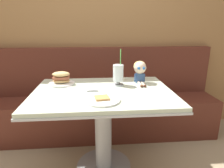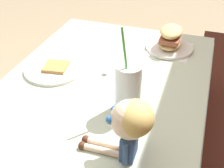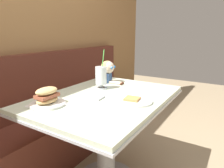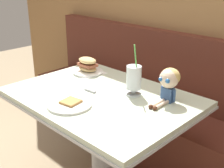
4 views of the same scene
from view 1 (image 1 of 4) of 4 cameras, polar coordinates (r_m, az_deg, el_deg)
The scene contains 8 objects.
wood_panel_wall at distance 2.37m, azimuth -3.73°, elevation 15.52°, with size 4.40×0.08×2.40m, color olive.
booth_bench at distance 2.32m, azimuth -3.19°, elevation -6.70°, with size 2.60×0.48×1.00m.
diner_table at distance 1.66m, azimuth -2.59°, elevation -8.35°, with size 1.11×0.81×0.74m.
toast_plate at distance 1.37m, azimuth -2.84°, elevation -4.56°, with size 0.25×0.25×0.03m.
milkshake_glass at distance 1.70m, azimuth 1.79°, elevation 2.87°, with size 0.10×0.10×0.32m.
sandwich_plate at distance 1.79m, azimuth -14.37°, elevation 1.30°, with size 0.22×0.22×0.12m.
butter_knife at distance 1.57m, azimuth -4.41°, elevation -1.92°, with size 0.24×0.04×0.01m.
seated_doll at distance 1.79m, azimuth 8.06°, elevation 4.36°, with size 0.11×0.22×0.20m.
Camera 1 is at (-0.06, -1.32, 1.24)m, focal length 31.76 mm.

